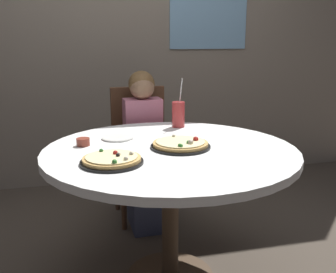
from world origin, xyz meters
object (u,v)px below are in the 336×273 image
at_px(dining_table, 170,165).
at_px(pizza_veggie, 181,144).
at_px(diner_child, 145,158).
at_px(chair_wooden, 140,145).
at_px(sauce_bowl, 83,142).
at_px(soda_cup, 178,114).
at_px(pizza_cheese, 112,160).
at_px(plate_small, 118,138).

height_order(dining_table, pizza_veggie, pizza_veggie).
bearing_deg(diner_child, chair_wooden, 90.73).
relative_size(pizza_veggie, sauce_bowl, 4.42).
bearing_deg(diner_child, dining_table, -90.08).
bearing_deg(sauce_bowl, dining_table, -20.29).
bearing_deg(sauce_bowl, soda_cup, 27.63).
xyz_separation_m(dining_table, diner_child, (0.00, 0.72, -0.18)).
xyz_separation_m(diner_child, pizza_cheese, (-0.32, -0.90, 0.28)).
bearing_deg(plate_small, pizza_cheese, -100.17).
xyz_separation_m(soda_cup, plate_small, (-0.41, -0.21, -0.08)).
height_order(chair_wooden, pizza_veggie, chair_wooden).
height_order(pizza_veggie, soda_cup, soda_cup).
bearing_deg(soda_cup, plate_small, -152.78).
height_order(pizza_cheese, sauce_bowl, pizza_cheese).
xyz_separation_m(diner_child, pizza_veggie, (0.05, -0.72, 0.28)).
bearing_deg(chair_wooden, plate_small, -110.36).
bearing_deg(dining_table, soda_cup, 70.03).
xyz_separation_m(dining_table, pizza_cheese, (-0.32, -0.18, 0.11)).
xyz_separation_m(dining_table, soda_cup, (0.17, 0.48, 0.17)).
bearing_deg(pizza_veggie, sauce_bowl, 161.98).
bearing_deg(sauce_bowl, pizza_cheese, -71.49).
height_order(pizza_cheese, soda_cup, soda_cup).
distance_m(pizza_veggie, sauce_bowl, 0.51).
bearing_deg(sauce_bowl, diner_child, 52.28).
bearing_deg(pizza_veggie, diner_child, 94.29).
bearing_deg(chair_wooden, soda_cup, -67.71).
height_order(chair_wooden, pizza_cheese, chair_wooden).
bearing_deg(soda_cup, chair_wooden, 112.29).
bearing_deg(plate_small, dining_table, -48.14).
height_order(dining_table, soda_cup, soda_cup).
xyz_separation_m(pizza_veggie, plate_small, (-0.29, 0.26, -0.01)).
distance_m(diner_child, pizza_veggie, 0.77).
height_order(chair_wooden, plate_small, chair_wooden).
xyz_separation_m(chair_wooden, sauce_bowl, (-0.43, -0.74, 0.24)).
distance_m(chair_wooden, plate_small, 0.72).
distance_m(dining_table, soda_cup, 0.53).
bearing_deg(pizza_veggie, dining_table, -178.58).
relative_size(chair_wooden, pizza_veggie, 3.07).
distance_m(chair_wooden, soda_cup, 0.55).
height_order(chair_wooden, soda_cup, soda_cup).
xyz_separation_m(soda_cup, sauce_bowl, (-0.60, -0.32, -0.06)).
distance_m(chair_wooden, pizza_veggie, 0.93).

